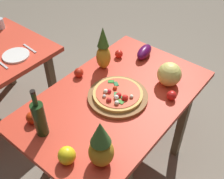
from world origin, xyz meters
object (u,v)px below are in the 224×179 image
(pineapple_left, at_px, (103,51))
(melon, at_px, (169,74))
(eggplant, at_px, (144,52))
(knife_utensil, at_px, (30,48))
(wine_bottle, at_px, (39,118))
(fork_utensil, at_px, (1,64))
(tomato_near_board, at_px, (32,118))
(bell_pepper, at_px, (67,156))
(drinking_glass_water, at_px, (1,23))
(dinner_plate, at_px, (16,55))
(tomato_beside_pepper, at_px, (79,73))
(tomato_by_bottle, at_px, (172,95))
(tomato_at_corner, at_px, (119,54))
(pizza, at_px, (118,94))
(display_table, at_px, (115,105))
(pineapple_right, at_px, (101,146))
(pizza_board, at_px, (118,97))

(pineapple_left, height_order, melon, pineapple_left)
(eggplant, height_order, knife_utensil, eggplant)
(wine_bottle, xyz_separation_m, fork_utensil, (0.25, 0.79, -0.12))
(melon, bearing_deg, tomato_near_board, 151.23)
(bell_pepper, distance_m, eggplant, 1.11)
(pineapple_left, relative_size, drinking_glass_water, 3.58)
(dinner_plate, bearing_deg, tomato_beside_pepper, -76.70)
(tomato_by_bottle, bearing_deg, tomato_at_corner, 74.45)
(bell_pepper, bearing_deg, pineapple_left, 26.96)
(pizza, distance_m, knife_utensil, 0.96)
(fork_utensil, bearing_deg, tomato_at_corner, -41.16)
(pineapple_left, distance_m, knife_utensil, 0.70)
(wine_bottle, bearing_deg, eggplant, -1.66)
(tomato_by_bottle, height_order, drinking_glass_water, drinking_glass_water)
(drinking_glass_water, xyz_separation_m, dinner_plate, (-0.19, -0.48, -0.04))
(eggplant, distance_m, dinner_plate, 1.05)
(wine_bottle, xyz_separation_m, tomato_beside_pepper, (0.52, 0.20, -0.09))
(display_table, xyz_separation_m, tomato_beside_pepper, (-0.00, 0.35, 0.12))
(tomato_beside_pepper, bearing_deg, pineapple_right, -126.50)
(tomato_beside_pepper, height_order, tomato_near_board, tomato_near_board)
(tomato_beside_pepper, xyz_separation_m, dinner_plate, (-0.14, 0.58, -0.03))
(melon, bearing_deg, tomato_beside_pepper, 121.93)
(drinking_glass_water, bearing_deg, eggplant, -70.36)
(wine_bottle, height_order, tomato_by_bottle, wine_bottle)
(melon, height_order, eggplant, melon)
(knife_utensil, bearing_deg, tomato_near_board, -122.43)
(tomato_beside_pepper, xyz_separation_m, drinking_glass_water, (0.06, 1.07, 0.01))
(tomato_beside_pepper, bearing_deg, fork_utensil, 115.46)
(pineapple_left, bearing_deg, tomato_by_bottle, -88.08)
(pizza, bearing_deg, tomato_by_bottle, -51.94)
(pineapple_right, relative_size, drinking_glass_water, 3.29)
(pineapple_left, bearing_deg, wine_bottle, -169.74)
(dinner_plate, bearing_deg, bell_pepper, -112.35)
(pineapple_right, bearing_deg, bell_pepper, 127.44)
(display_table, relative_size, tomato_by_bottle, 20.24)
(bell_pepper, bearing_deg, drinking_glass_water, 67.77)
(bell_pepper, bearing_deg, tomato_at_corner, 21.96)
(wine_bottle, bearing_deg, melon, -22.20)
(pizza, bearing_deg, bell_pepper, -170.69)
(pineapple_left, height_order, drinking_glass_water, pineapple_left)
(fork_utensil, xyz_separation_m, knife_utensil, (0.28, 0.00, 0.00))
(knife_utensil, bearing_deg, drinking_glass_water, 88.10)
(melon, relative_size, knife_utensil, 0.96)
(display_table, bearing_deg, fork_utensil, 106.65)
(pizza_board, xyz_separation_m, melon, (0.35, -0.19, 0.07))
(knife_utensil, bearing_deg, pineapple_right, -106.30)
(wine_bottle, height_order, knife_utensil, wine_bottle)
(pizza_board, bearing_deg, drinking_glass_water, 87.70)
(pineapple_right, xyz_separation_m, tomato_near_board, (-0.05, 0.52, -0.11))
(pizza, xyz_separation_m, tomato_near_board, (-0.50, 0.28, -0.00))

